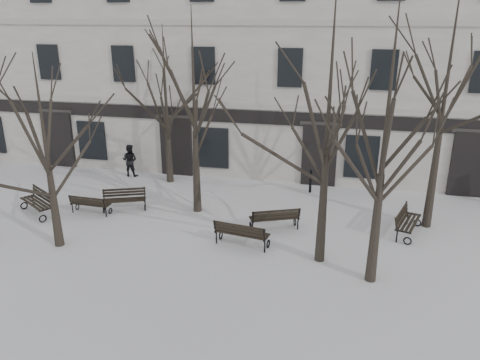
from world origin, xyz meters
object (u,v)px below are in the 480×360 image
(bench_0, at_px, (124,199))
(bench_2, at_px, (241,233))
(tree_1, at_px, (44,131))
(tree_2, at_px, (330,99))
(bench_1, at_px, (90,204))
(bench_4, at_px, (275,218))
(bench_3, at_px, (38,201))
(bench_5, at_px, (407,221))
(tree_3, at_px, (388,116))

(bench_0, distance_m, bench_2, 5.82)
(tree_1, distance_m, bench_2, 7.31)
(tree_1, relative_size, bench_0, 3.61)
(tree_1, xyz_separation_m, tree_2, (8.95, 0.93, 1.21))
(tree_1, relative_size, bench_1, 3.99)
(tree_2, distance_m, bench_4, 5.47)
(bench_0, bearing_deg, bench_2, -43.38)
(bench_3, bearing_deg, tree_2, 25.90)
(bench_2, bearing_deg, bench_0, -12.44)
(bench_4, xyz_separation_m, bench_5, (4.75, 0.75, 0.01))
(tree_2, relative_size, bench_3, 4.26)
(tree_1, height_order, bench_4, tree_1)
(tree_3, bearing_deg, bench_2, 163.61)
(tree_3, height_order, bench_5, tree_3)
(tree_2, xyz_separation_m, tree_3, (1.59, -0.92, -0.24))
(tree_1, height_order, bench_2, tree_1)
(tree_3, xyz_separation_m, bench_5, (1.38, 3.58, -4.56))
(bench_0, distance_m, bench_5, 11.09)
(tree_2, relative_size, bench_0, 4.66)
(bench_2, xyz_separation_m, bench_4, (0.92, 1.57, -0.02))
(bench_1, xyz_separation_m, bench_5, (12.24, 0.89, 0.07))
(tree_3, bearing_deg, bench_3, 170.08)
(bench_0, bearing_deg, tree_3, -41.10)
(tree_3, bearing_deg, bench_1, 166.08)
(bench_1, distance_m, bench_4, 7.49)
(tree_2, xyz_separation_m, bench_2, (-2.71, 0.35, -4.78))
(tree_1, xyz_separation_m, bench_0, (0.83, 3.42, -3.62))
(bench_0, height_order, bench_2, bench_2)
(bench_5, bearing_deg, bench_4, 116.78)
(tree_1, xyz_separation_m, bench_4, (7.17, 2.84, -3.60))
(bench_2, distance_m, bench_3, 8.64)
(bench_4, bearing_deg, bench_3, -19.63)
(bench_2, bearing_deg, tree_1, 20.73)
(bench_0, xyz_separation_m, bench_3, (-3.17, -1.16, 0.06))
(bench_2, bearing_deg, bench_1, -3.09)
(tree_3, distance_m, bench_0, 11.27)
(bench_2, relative_size, bench_5, 1.01)
(tree_3, height_order, bench_4, tree_3)
(tree_3, relative_size, bench_5, 4.15)
(tree_1, bearing_deg, bench_4, 21.62)
(bench_0, bearing_deg, bench_5, -20.87)
(bench_1, distance_m, bench_2, 6.72)
(tree_3, bearing_deg, tree_1, -179.94)
(tree_1, relative_size, bench_4, 3.43)
(tree_3, bearing_deg, tree_2, 149.99)
(bench_3, distance_m, bench_4, 9.53)
(bench_2, distance_m, bench_4, 1.82)
(bench_0, relative_size, bench_2, 0.92)
(bench_1, distance_m, bench_3, 2.07)
(bench_2, relative_size, bench_4, 1.03)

